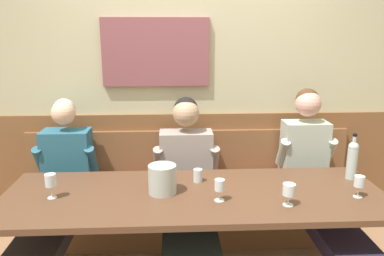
{
  "coord_description": "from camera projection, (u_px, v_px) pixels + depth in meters",
  "views": [
    {
      "loc": [
        -0.13,
        -2.2,
        1.79
      ],
      "look_at": [
        -0.0,
        0.44,
        1.11
      ],
      "focal_mm": 35.45,
      "sensor_mm": 36.0,
      "label": 1
    }
  ],
  "objects": [
    {
      "name": "dining_table",
      "position": [
        195.0,
        203.0,
        2.52
      ],
      "size": [
        2.52,
        0.86,
        0.75
      ],
      "color": "brown",
      "rests_on": "ground"
    },
    {
      "name": "wine_bottle_clear_water",
      "position": [
        352.0,
        159.0,
        2.71
      ],
      "size": [
        0.07,
        0.07,
        0.34
      ],
      "color": "#B1C5C2",
      "rests_on": "dining_table"
    },
    {
      "name": "room_wall_back",
      "position": [
        188.0,
        76.0,
        3.28
      ],
      "size": [
        6.8,
        0.12,
        2.8
      ],
      "color": "#C3BC95",
      "rests_on": "ground"
    },
    {
      "name": "ice_bucket",
      "position": [
        162.0,
        179.0,
        2.48
      ],
      "size": [
        0.18,
        0.18,
        0.19
      ],
      "primitive_type": "cylinder",
      "color": "#B1BAB5",
      "rests_on": "dining_table"
    },
    {
      "name": "wood_wainscot_panel",
      "position": [
        189.0,
        172.0,
        3.44
      ],
      "size": [
        6.8,
        0.03,
        1.08
      ],
      "primitive_type": "cube",
      "color": "brown",
      "rests_on": "ground"
    },
    {
      "name": "wall_bench",
      "position": [
        190.0,
        209.0,
        3.3
      ],
      "size": [
        2.82,
        0.42,
        0.94
      ],
      "color": "brown",
      "rests_on": "ground"
    },
    {
      "name": "water_tumbler_center",
      "position": [
        198.0,
        175.0,
        2.68
      ],
      "size": [
        0.06,
        0.06,
        0.09
      ],
      "primitive_type": "cylinder",
      "color": "silver",
      "rests_on": "dining_table"
    },
    {
      "name": "person_left_seat",
      "position": [
        56.0,
        194.0,
        2.81
      ],
      "size": [
        0.49,
        1.31,
        1.26
      ],
      "color": "#2B2B40",
      "rests_on": "ground"
    },
    {
      "name": "wine_glass_center_front",
      "position": [
        289.0,
        190.0,
        2.3
      ],
      "size": [
        0.08,
        0.08,
        0.14
      ],
      "color": "silver",
      "rests_on": "dining_table"
    },
    {
      "name": "wine_glass_mid_right",
      "position": [
        51.0,
        182.0,
        2.4
      ],
      "size": [
        0.07,
        0.07,
        0.16
      ],
      "color": "silver",
      "rests_on": "dining_table"
    },
    {
      "name": "wine_glass_right_end",
      "position": [
        220.0,
        186.0,
        2.36
      ],
      "size": [
        0.06,
        0.06,
        0.14
      ],
      "color": "silver",
      "rests_on": "dining_table"
    },
    {
      "name": "person_right_seat",
      "position": [
        317.0,
        182.0,
        2.92
      ],
      "size": [
        0.47,
        1.31,
        1.33
      ],
      "color": "#353438",
      "rests_on": "ground"
    },
    {
      "name": "person_center_right_seat",
      "position": [
        188.0,
        191.0,
        2.85
      ],
      "size": [
        0.54,
        1.31,
        1.27
      ],
      "color": "#263742",
      "rests_on": "ground"
    },
    {
      "name": "wine_glass_mid_left",
      "position": [
        359.0,
        183.0,
        2.41
      ],
      "size": [
        0.06,
        0.06,
        0.14
      ],
      "color": "silver",
      "rests_on": "dining_table"
    }
  ]
}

